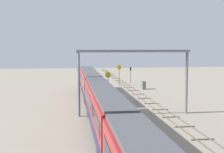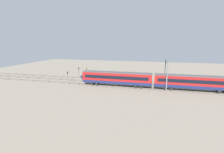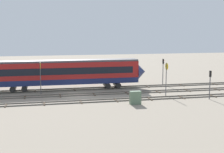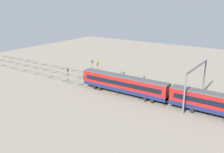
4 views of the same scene
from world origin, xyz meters
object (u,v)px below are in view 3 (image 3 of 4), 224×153
signal_light_trackside_approach (163,68)px  relay_cabinet (135,98)px  speed_sign_mid_trackside (166,74)px  speed_sign_near_foreground (40,73)px  signal_light_trackside_departure (210,81)px

signal_light_trackside_approach → relay_cabinet: 17.12m
speed_sign_mid_trackside → signal_light_trackside_approach: size_ratio=1.08×
relay_cabinet → speed_sign_near_foreground: bearing=143.0°
speed_sign_near_foreground → speed_sign_mid_trackside: speed_sign_mid_trackside is taller
speed_sign_mid_trackside → signal_light_trackside_departure: bearing=-36.0°
speed_sign_mid_trackside → signal_light_trackside_departure: (5.19, -3.76, -0.65)m
speed_sign_near_foreground → signal_light_trackside_departure: (23.78, -8.71, -0.59)m
speed_sign_mid_trackside → relay_cabinet: 7.98m
signal_light_trackside_departure → speed_sign_mid_trackside: bearing=144.0°
signal_light_trackside_departure → relay_cabinet: (-11.31, -0.71, -1.85)m
speed_sign_mid_trackside → signal_light_trackside_departure: 6.44m
speed_sign_near_foreground → signal_light_trackside_departure: bearing=-20.1°
signal_light_trackside_approach → signal_light_trackside_departure: 13.64m
speed_sign_mid_trackside → signal_light_trackside_departure: size_ratio=1.21×
speed_sign_mid_trackside → relay_cabinet: speed_sign_mid_trackside is taller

